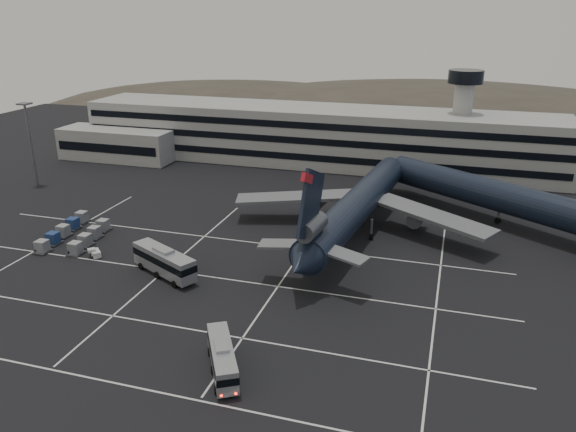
% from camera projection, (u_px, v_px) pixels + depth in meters
% --- Properties ---
extents(ground, '(260.00, 260.00, 0.00)m').
position_uv_depth(ground, '(189.00, 288.00, 79.97)').
color(ground, black).
rests_on(ground, ground).
extents(lane_markings, '(90.00, 55.62, 0.01)m').
position_uv_depth(lane_markings, '(198.00, 286.00, 80.36)').
color(lane_markings, silver).
rests_on(lane_markings, ground).
extents(terminal, '(125.00, 26.00, 24.00)m').
position_uv_depth(terminal, '(303.00, 136.00, 142.10)').
color(terminal, gray).
rests_on(terminal, ground).
extents(hills, '(352.00, 180.00, 44.00)m').
position_uv_depth(hills, '(415.00, 135.00, 231.63)').
color(hills, '#38332B').
rests_on(hills, ground).
extents(lightpole_left, '(2.40, 2.40, 18.28)m').
position_uv_depth(lightpole_left, '(29.00, 133.00, 122.20)').
color(lightpole_left, slate).
rests_on(lightpole_left, ground).
extents(trijet_main, '(47.17, 57.69, 18.08)m').
position_uv_depth(trijet_main, '(357.00, 206.00, 97.13)').
color(trijet_main, black).
rests_on(trijet_main, ground).
extents(trijet_far, '(50.51, 38.21, 18.08)m').
position_uv_depth(trijet_far, '(506.00, 197.00, 101.08)').
color(trijet_far, black).
rests_on(trijet_far, ground).
extents(bus_near, '(7.10, 9.98, 3.58)m').
position_uv_depth(bus_near, '(222.00, 357.00, 60.85)').
color(bus_near, gray).
rests_on(bus_near, ground).
extents(bus_far, '(12.28, 8.12, 4.36)m').
position_uv_depth(bus_far, '(164.00, 261.00, 82.82)').
color(bus_far, gray).
rests_on(bus_far, ground).
extents(tug_b, '(2.64, 2.59, 1.49)m').
position_uv_depth(tug_b, '(96.00, 253.00, 89.56)').
color(tug_b, beige).
rests_on(tug_b, ground).
extents(uld_cluster, '(10.45, 16.34, 2.11)m').
position_uv_depth(uld_cluster, '(75.00, 233.00, 96.34)').
color(uld_cluster, '#2D2D30').
rests_on(uld_cluster, ground).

